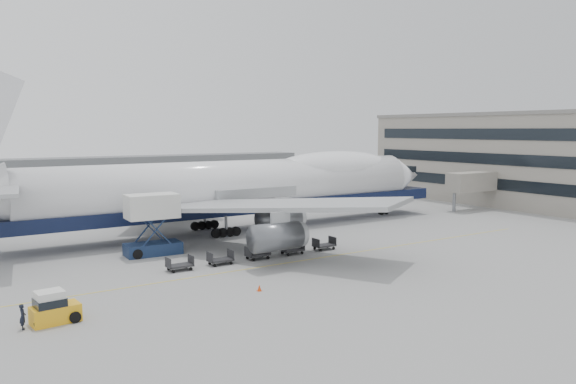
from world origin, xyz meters
TOP-DOWN VIEW (x-y plane):
  - ground at (0.00, 0.00)m, footprint 260.00×260.00m
  - apron_line at (0.00, -6.00)m, footprint 60.00×0.15m
  - terminal at (51.92, 0.04)m, footprint 24.20×70.40m
  - hangar at (-10.00, 70.00)m, footprint 110.00×8.00m
  - airliner at (0.64, 12.00)m, footprint 67.00×55.30m
  - catering_truck at (-13.59, 4.58)m, footprint 5.68×4.08m
  - baggage_tug at (-26.18, -11.63)m, footprint 3.16×1.90m
  - ground_worker at (-28.05, -11.81)m, footprint 0.44×0.64m
  - traffic_cone at (-11.06, -12.67)m, footprint 0.36×0.36m
  - dolly_0 at (-13.83, -3.09)m, footprint 2.30×1.35m
  - dolly_1 at (-9.74, -3.09)m, footprint 2.30×1.35m
  - dolly_2 at (-5.66, -3.09)m, footprint 2.30×1.35m
  - dolly_3 at (-1.57, -3.09)m, footprint 2.30×1.35m
  - dolly_4 at (2.51, -3.09)m, footprint 2.30×1.35m

SIDE VIEW (x-z plane):
  - ground at x=0.00m, z-range 0.00..0.00m
  - apron_line at x=0.00m, z-range 0.00..0.01m
  - traffic_cone at x=-11.06m, z-range -0.01..0.51m
  - dolly_0 at x=-13.83m, z-range -0.12..1.18m
  - dolly_1 at x=-9.74m, z-range -0.12..1.18m
  - dolly_2 at x=-5.66m, z-range -0.12..1.18m
  - dolly_3 at x=-1.57m, z-range -0.12..1.18m
  - dolly_4 at x=2.51m, z-range -0.12..1.18m
  - ground_worker at x=-28.05m, z-range 0.00..1.67m
  - baggage_tug at x=-26.18m, z-range -0.12..2.08m
  - catering_truck at x=-13.59m, z-range 0.35..6.57m
  - hangar at x=-10.00m, z-range 0.00..7.00m
  - airliner at x=0.64m, z-range -4.37..15.61m
  - terminal at x=51.92m, z-range -0.01..15.59m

